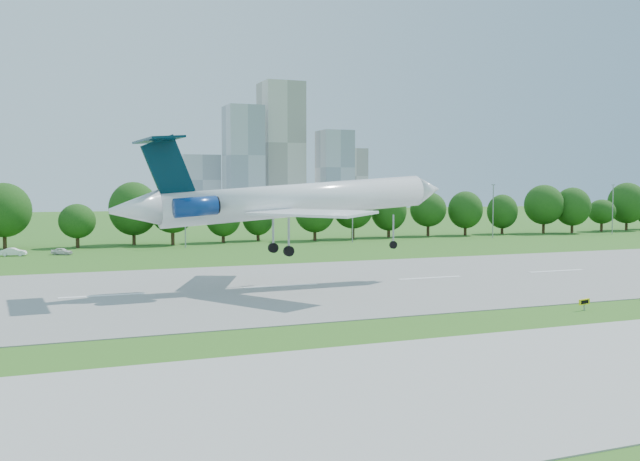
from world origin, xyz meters
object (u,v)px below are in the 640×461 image
Objects in this scene: service_vehicle_a at (13,252)px; service_vehicle_b at (62,251)px; taxi_sign_left at (584,302)px; airliner at (282,200)px.

service_vehicle_b is (7.65, -0.92, -0.08)m from service_vehicle_a.
service_vehicle_a is at bearing 112.58° from service_vehicle_b.
service_vehicle_b is at bearing 105.35° from taxi_sign_left.
service_vehicle_b is (-43.98, 76.72, -0.19)m from taxi_sign_left.
taxi_sign_left is at bearing -135.60° from service_vehicle_a.
service_vehicle_b reaches higher than taxi_sign_left.
airliner is at bearing 115.50° from taxi_sign_left.
taxi_sign_left is at bearing -120.76° from service_vehicle_b.
service_vehicle_a is 1.16× the size of service_vehicle_b.
airliner is 10.09× the size of service_vehicle_a.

